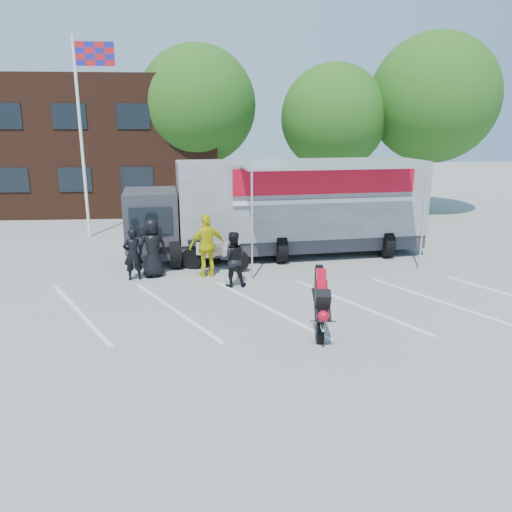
{
  "coord_description": "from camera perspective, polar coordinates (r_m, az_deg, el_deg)",
  "views": [
    {
      "loc": [
        -1.0,
        -11.24,
        4.67
      ],
      "look_at": [
        -0.04,
        1.37,
        1.3
      ],
      "focal_mm": 35.0,
      "sensor_mm": 36.0,
      "label": 1
    }
  ],
  "objects": [
    {
      "name": "spectator_leather_a",
      "position": [
        15.82,
        -11.75,
        0.91
      ],
      "size": [
        1.06,
        0.89,
        1.85
      ],
      "primitive_type": "imported",
      "rotation": [
        0.0,
        0.0,
        3.54
      ],
      "color": "black",
      "rests_on": "ground"
    },
    {
      "name": "parked_motorcycle",
      "position": [
        16.46,
        -4.69,
        -1.61
      ],
      "size": [
        2.46,
        1.38,
        1.23
      ],
      "primitive_type": null,
      "rotation": [
        0.0,
        0.0,
        1.3
      ],
      "color": "silver",
      "rests_on": "ground"
    },
    {
      "name": "parking_bay_lines",
      "position": [
        13.13,
        0.29,
        -5.87
      ],
      "size": [
        18.09,
        13.33,
        0.01
      ],
      "primitive_type": "cube",
      "rotation": [
        0.0,
        0.0,
        0.52
      ],
      "color": "white",
      "rests_on": "ground"
    },
    {
      "name": "ground",
      "position": [
        12.21,
        0.67,
        -7.56
      ],
      "size": [
        100.0,
        100.0,
        0.0
      ],
      "primitive_type": "plane",
      "color": "gray",
      "rests_on": "ground"
    },
    {
      "name": "spectator_leather_c",
      "position": [
        14.61,
        -2.7,
        -0.37
      ],
      "size": [
        0.82,
        0.66,
        1.64
      ],
      "primitive_type": "imported",
      "rotation": [
        0.0,
        0.0,
        3.18
      ],
      "color": "black",
      "rests_on": "ground"
    },
    {
      "name": "flagpole",
      "position": [
        21.88,
        -18.9,
        15.16
      ],
      "size": [
        1.61,
        0.12,
        8.0
      ],
      "color": "white",
      "rests_on": "ground"
    },
    {
      "name": "stunt_bike_rider",
      "position": [
        11.77,
        7.05,
        -8.56
      ],
      "size": [
        0.86,
        1.57,
        1.77
      ],
      "primitive_type": null,
      "rotation": [
        0.0,
        0.0,
        -0.11
      ],
      "color": "black",
      "rests_on": "ground"
    },
    {
      "name": "office_building",
      "position": [
        30.62,
        -21.92,
        11.68
      ],
      "size": [
        18.0,
        8.0,
        7.0
      ],
      "primitive_type": "cube",
      "color": "#412114",
      "rests_on": "ground"
    },
    {
      "name": "spectator_leather_b",
      "position": [
        15.66,
        -13.89,
        0.19
      ],
      "size": [
        0.66,
        0.52,
        1.61
      ],
      "primitive_type": "imported",
      "rotation": [
        0.0,
        0.0,
        3.38
      ],
      "color": "black",
      "rests_on": "ground"
    },
    {
      "name": "tree_mid",
      "position": [
        26.92,
        8.84,
        15.33
      ],
      "size": [
        5.44,
        5.44,
        7.68
      ],
      "color": "#382314",
      "rests_on": "ground"
    },
    {
      "name": "tree_right",
      "position": [
        28.02,
        19.62,
        16.57
      ],
      "size": [
        6.46,
        6.46,
        9.12
      ],
      "color": "#382314",
      "rests_on": "ground"
    },
    {
      "name": "transporter_truck",
      "position": [
        18.39,
        3.51,
        0.18
      ],
      "size": [
        11.2,
        6.34,
        3.4
      ],
      "primitive_type": null,
      "rotation": [
        0.0,
        0.0,
        0.11
      ],
      "color": "#9A9DA2",
      "rests_on": "ground"
    },
    {
      "name": "spectator_hivis",
      "position": [
        15.57,
        -5.6,
        1.17
      ],
      "size": [
        1.26,
        0.87,
        1.98
      ],
      "primitive_type": "imported",
      "rotation": [
        0.0,
        0.0,
        3.51
      ],
      "color": "yellow",
      "rests_on": "ground"
    },
    {
      "name": "tree_left",
      "position": [
        27.27,
        -6.74,
        16.7
      ],
      "size": [
        6.12,
        6.12,
        8.64
      ],
      "color": "#382314",
      "rests_on": "ground"
    }
  ]
}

